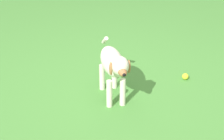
{
  "coord_description": "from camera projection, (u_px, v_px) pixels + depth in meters",
  "views": [
    {
      "loc": [
        -0.33,
        2.72,
        1.68
      ],
      "look_at": [
        -0.03,
        0.03,
        0.28
      ],
      "focal_mm": 54.97,
      "sensor_mm": 36.0,
      "label": 1
    }
  ],
  "objects": [
    {
      "name": "ground",
      "position": [
        109.0,
        94.0,
        3.2
      ],
      "size": [
        14.0,
        14.0,
        0.0
      ],
      "primitive_type": "plane",
      "color": "#478438"
    },
    {
      "name": "dog",
      "position": [
        113.0,
        64.0,
        2.97
      ],
      "size": [
        0.35,
        0.75,
        0.53
      ],
      "rotation": [
        0.0,
        0.0,
        1.91
      ],
      "color": "silver",
      "rests_on": "ground"
    },
    {
      "name": "tennis_ball_1",
      "position": [
        185.0,
        76.0,
        3.45
      ],
      "size": [
        0.07,
        0.07,
        0.07
      ],
      "primitive_type": "sphere",
      "color": "#C8D12B",
      "rests_on": "ground"
    }
  ]
}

